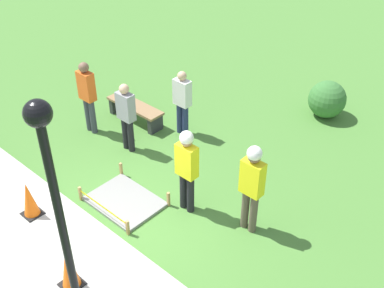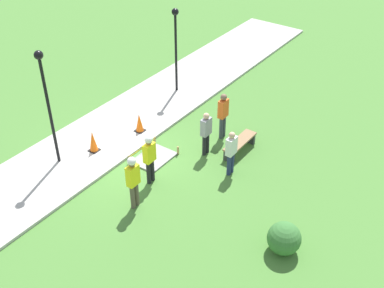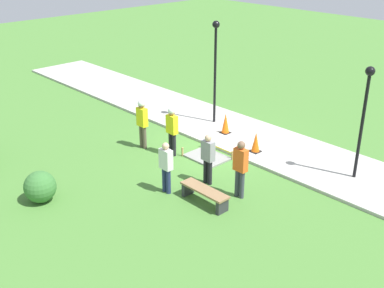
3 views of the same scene
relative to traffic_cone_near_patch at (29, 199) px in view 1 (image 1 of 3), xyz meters
The scene contains 13 objects.
ground_plane 1.60m from the traffic_cone_near_patch, 27.11° to the left, with size 60.00×60.00×0.00m, color #477A33.
sidewalk 1.68m from the traffic_cone_near_patch, 32.71° to the right, with size 28.00×3.16×0.10m.
wet_concrete_patch 1.76m from the traffic_cone_near_patch, 56.66° to the left, with size 1.42×1.08×0.32m.
traffic_cone_near_patch is the anchor object (origin of this frame).
traffic_cone_far_patch 1.94m from the traffic_cone_near_patch, 14.35° to the right, with size 0.34×0.34×0.78m.
park_bench 3.77m from the traffic_cone_near_patch, 107.44° to the left, with size 1.58×0.44×0.45m.
worker_supervisor 4.03m from the traffic_cone_near_patch, 38.57° to the left, with size 0.40×0.26×1.81m.
worker_assistant 2.94m from the traffic_cone_near_patch, 47.60° to the left, with size 0.40×0.25×1.75m.
bystander_in_orange_shirt 3.08m from the traffic_cone_near_patch, 121.02° to the left, with size 0.40×0.23×1.76m.
bystander_in_gray_shirt 3.99m from the traffic_cone_near_patch, 88.62° to the left, with size 0.40×0.22×1.60m.
bystander_in_white_shirt 2.75m from the traffic_cone_near_patch, 97.47° to the left, with size 0.40×0.22×1.63m.
lamppost_near 3.88m from the traffic_cone_near_patch, 18.76° to the right, with size 0.28×0.28×3.99m.
shrub_rounded_mid 7.25m from the traffic_cone_near_patch, 72.64° to the left, with size 0.92×0.92×0.92m.
Camera 1 is at (5.25, -3.57, 6.26)m, focal length 45.00 mm.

